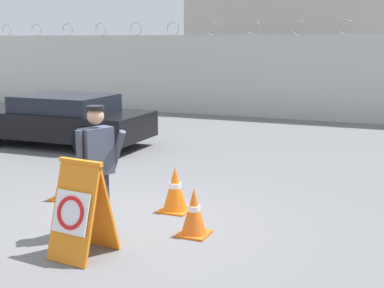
{
  "coord_description": "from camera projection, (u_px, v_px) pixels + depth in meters",
  "views": [
    {
      "loc": [
        3.59,
        -6.15,
        2.56
      ],
      "look_at": [
        0.44,
        1.34,
        0.97
      ],
      "focal_mm": 50.0,
      "sensor_mm": 36.0,
      "label": 1
    }
  ],
  "objects": [
    {
      "name": "barricade_sign",
      "position": [
        80.0,
        209.0,
        6.34
      ],
      "size": [
        0.66,
        0.75,
        1.18
      ],
      "rotation": [
        0.0,
        0.0,
        -0.11
      ],
      "color": "orange",
      "rests_on": "ground_plane"
    },
    {
      "name": "building_block",
      "position": [
        306.0,
        36.0,
        21.91
      ],
      "size": [
        8.33,
        6.02,
        5.38
      ],
      "color": "#B2ADA3",
      "rests_on": "ground_plane"
    },
    {
      "name": "perimeter_wall",
      "position": [
        297.0,
        77.0,
        17.25
      ],
      "size": [
        36.0,
        0.3,
        3.17
      ],
      "color": "beige",
      "rests_on": "ground_plane"
    },
    {
      "name": "ground_plane",
      "position": [
        125.0,
        227.0,
        7.42
      ],
      "size": [
        90.0,
        90.0,
        0.0
      ],
      "primitive_type": "plane",
      "color": "slate"
    },
    {
      "name": "traffic_cone_mid",
      "position": [
        65.0,
        178.0,
        8.65
      ],
      "size": [
        0.41,
        0.41,
        0.71
      ],
      "color": "orange",
      "rests_on": "ground_plane"
    },
    {
      "name": "parked_car_front_coupe",
      "position": [
        60.0,
        119.0,
        13.11
      ],
      "size": [
        4.54,
        2.02,
        1.24
      ],
      "rotation": [
        0.0,
        0.0,
        3.15
      ],
      "color": "black",
      "rests_on": "ground_plane"
    },
    {
      "name": "traffic_cone_near",
      "position": [
        175.0,
        189.0,
        8.06
      ],
      "size": [
        0.43,
        0.43,
        0.69
      ],
      "color": "orange",
      "rests_on": "ground_plane"
    },
    {
      "name": "security_guard",
      "position": [
        97.0,
        164.0,
        7.02
      ],
      "size": [
        0.54,
        0.6,
        1.73
      ],
      "rotation": [
        0.0,
        0.0,
        1.19
      ],
      "color": "#232838",
      "rests_on": "ground_plane"
    },
    {
      "name": "traffic_cone_far",
      "position": [
        194.0,
        212.0,
        7.07
      ],
      "size": [
        0.4,
        0.4,
        0.64
      ],
      "color": "orange",
      "rests_on": "ground_plane"
    }
  ]
}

